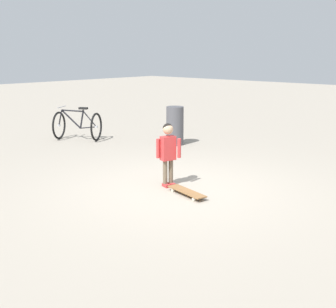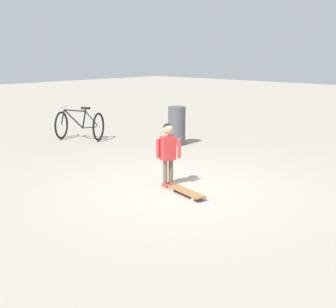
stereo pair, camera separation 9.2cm
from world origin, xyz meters
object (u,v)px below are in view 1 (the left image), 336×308
object	(u,v)px
trash_bin	(175,126)
bicycle_near	(77,125)
child_person	(168,148)
skateboard	(187,192)

from	to	relation	value
trash_bin	bicycle_near	bearing A→B (deg)	28.73
child_person	bicycle_near	bearing A→B (deg)	-17.69
child_person	bicycle_near	world-z (taller)	child_person
skateboard	trash_bin	size ratio (longest dim) A/B	0.87
child_person	trash_bin	xyz separation A→B (m)	(2.16, -2.62, -0.19)
bicycle_near	trash_bin	distance (m)	2.55
bicycle_near	trash_bin	size ratio (longest dim) A/B	1.38
skateboard	trash_bin	world-z (taller)	trash_bin
skateboard	child_person	bearing A→B (deg)	-17.37
skateboard	bicycle_near	bearing A→B (deg)	-17.65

